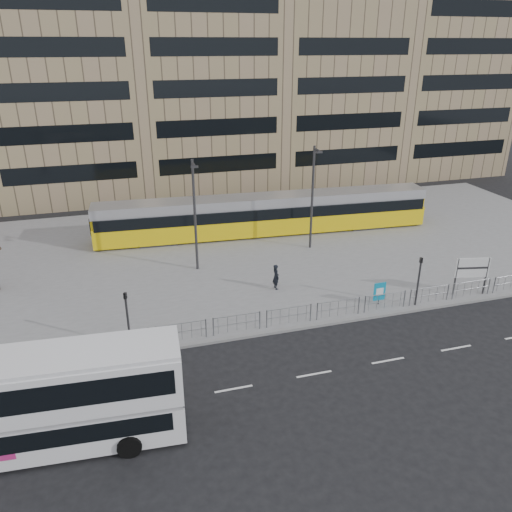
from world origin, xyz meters
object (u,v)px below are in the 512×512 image
object	(u,v)px
ad_panel	(380,292)
lamp_post_west	(195,211)
station_sign	(472,269)
traffic_light_east	(419,275)
double_decker_bus	(43,400)
tram	(265,215)
traffic_light_west	(127,313)
lamp_post_east	(313,194)
pedestrian	(276,277)

from	to	relation	value
ad_panel	lamp_post_west	bearing A→B (deg)	138.95
station_sign	traffic_light_east	distance (m)	3.98
double_decker_bus	tram	size ratio (longest dim) A/B	0.39
station_sign	traffic_light_west	world-z (taller)	traffic_light_west
double_decker_bus	ad_panel	bearing A→B (deg)	23.94
station_sign	lamp_post_west	size ratio (longest dim) A/B	0.32
station_sign	ad_panel	world-z (taller)	station_sign
traffic_light_west	lamp_post_west	bearing A→B (deg)	82.65
traffic_light_east	lamp_post_east	distance (m)	10.89
double_decker_bus	lamp_post_west	distance (m)	17.10
ad_panel	pedestrian	world-z (taller)	pedestrian
station_sign	traffic_light_east	xyz separation A→B (m)	(-3.96, -0.30, 0.26)
tram	lamp_post_east	world-z (taller)	lamp_post_east
tram	lamp_post_east	bearing A→B (deg)	-55.91
pedestrian	lamp_post_west	distance (m)	7.01
traffic_light_east	lamp_post_west	world-z (taller)	lamp_post_west
pedestrian	lamp_post_west	bearing A→B (deg)	38.72
traffic_light_east	lamp_post_west	bearing A→B (deg)	145.85
tram	ad_panel	world-z (taller)	tram
ad_panel	traffic_light_east	bearing A→B (deg)	-18.67
station_sign	double_decker_bus	bearing A→B (deg)	-153.23
tram	lamp_post_east	xyz separation A→B (m)	(2.38, -4.05, 2.67)
station_sign	lamp_post_west	bearing A→B (deg)	163.88
tram	station_sign	bearing A→B (deg)	-53.74
tram	traffic_light_east	distance (m)	15.22
ad_panel	double_decker_bus	bearing A→B (deg)	-160.80
pedestrian	traffic_light_west	distance (m)	10.30
double_decker_bus	lamp_post_east	xyz separation A→B (m)	(17.51, 16.22, 2.17)
ad_panel	lamp_post_west	world-z (taller)	lamp_post_west
pedestrian	lamp_post_west	xyz separation A→B (m)	(-4.30, 4.37, 3.39)
pedestrian	station_sign	bearing A→B (deg)	-115.75
tram	station_sign	world-z (taller)	tram
pedestrian	double_decker_bus	bearing A→B (deg)	123.18
traffic_light_east	lamp_post_east	size ratio (longest dim) A/B	0.40
lamp_post_west	traffic_light_east	bearing A→B (deg)	-36.90
double_decker_bus	ad_panel	distance (m)	19.27
lamp_post_east	ad_panel	bearing A→B (deg)	-86.75
pedestrian	traffic_light_west	world-z (taller)	traffic_light_west
lamp_post_west	double_decker_bus	bearing A→B (deg)	-119.90
traffic_light_west	lamp_post_east	distance (m)	17.47
pedestrian	lamp_post_east	world-z (taller)	lamp_post_east
ad_panel	pedestrian	xyz separation A→B (m)	(-5.30, 3.74, -0.00)
tram	ad_panel	bearing A→B (deg)	-74.28
lamp_post_west	lamp_post_east	world-z (taller)	lamp_post_east
traffic_light_west	lamp_post_west	size ratio (longest dim) A/B	0.40
traffic_light_west	traffic_light_east	world-z (taller)	same
station_sign	ad_panel	xyz separation A→B (m)	(-6.07, 0.38, -0.87)
station_sign	pedestrian	world-z (taller)	station_sign
tram	traffic_light_west	xyz separation A→B (m)	(-11.72, -14.10, 0.36)
tram	traffic_light_east	world-z (taller)	tram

